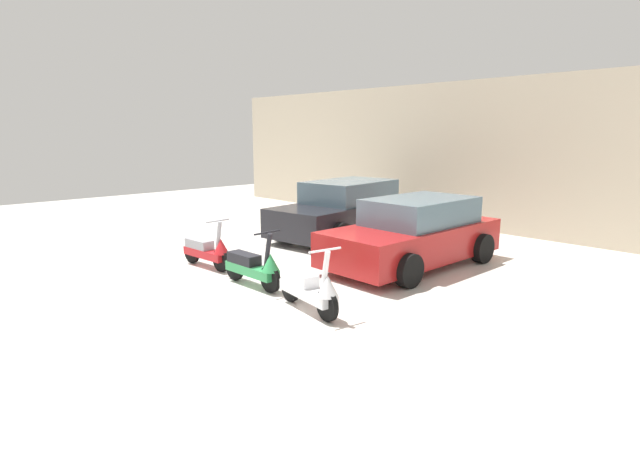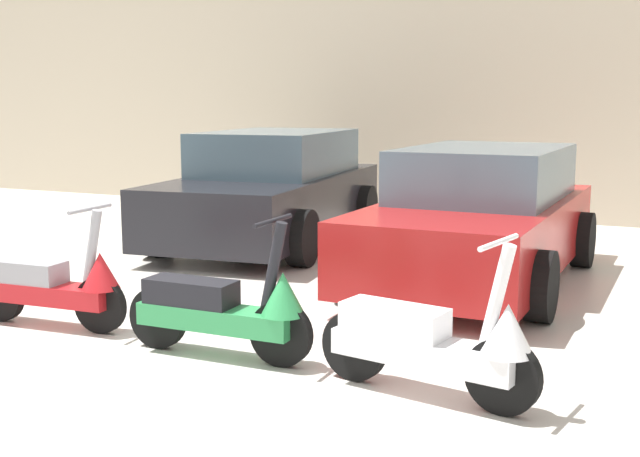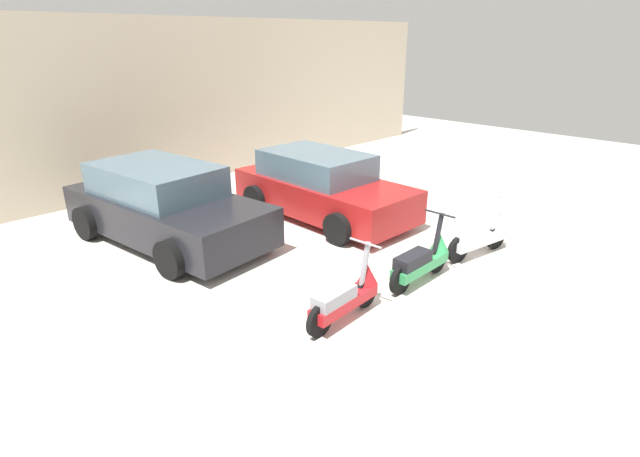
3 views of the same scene
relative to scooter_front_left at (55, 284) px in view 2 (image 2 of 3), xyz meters
The scene contains 7 objects.
ground_plane 1.55m from the scooter_front_left, 20.68° to the right, with size 28.00×28.00×0.00m, color silver.
wall_back 7.64m from the scooter_front_left, 79.08° to the left, with size 19.60×0.12×3.94m, color beige.
scooter_front_left is the anchor object (origin of this frame).
scooter_front_right 1.62m from the scooter_front_left, ahead, with size 1.45×0.52×1.01m.
scooter_front_center 3.17m from the scooter_front_left, ahead, with size 1.45×0.57×1.02m.
car_rear_left 4.17m from the scooter_front_left, 93.87° to the left, with size 2.32×4.26×1.39m.
car_rear_center 4.05m from the scooter_front_left, 49.26° to the left, with size 1.93×3.91×1.32m.
Camera 2 is at (3.07, -4.18, 1.79)m, focal length 45.00 mm.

